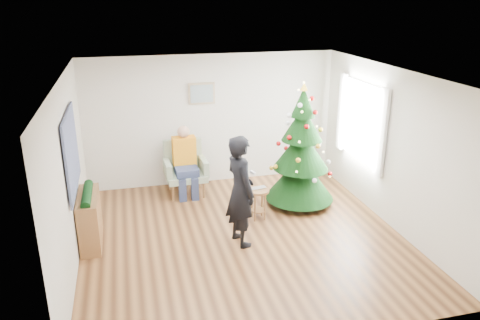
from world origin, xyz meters
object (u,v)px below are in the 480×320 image
object	(u,v)px
christmas_tree	(301,151)
stool	(259,204)
armchair	(186,175)
standing_man	(240,191)
console	(90,219)

from	to	relation	value
christmas_tree	stool	bearing A→B (deg)	-155.14
christmas_tree	armchair	size ratio (longest dim) A/B	2.21
christmas_tree	standing_man	bearing A→B (deg)	-141.12
armchair	standing_man	bearing A→B (deg)	-77.16
christmas_tree	console	bearing A→B (deg)	-170.91
stool	standing_man	distance (m)	1.06
stool	armchair	size ratio (longest dim) A/B	0.53
armchair	console	bearing A→B (deg)	-138.78
christmas_tree	console	world-z (taller)	christmas_tree
stool	standing_man	bearing A→B (deg)	-125.07
stool	christmas_tree	bearing A→B (deg)	24.86
christmas_tree	stool	world-z (taller)	christmas_tree
christmas_tree	console	distance (m)	3.76
christmas_tree	stool	distance (m)	1.24
stool	standing_man	size ratio (longest dim) A/B	0.31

